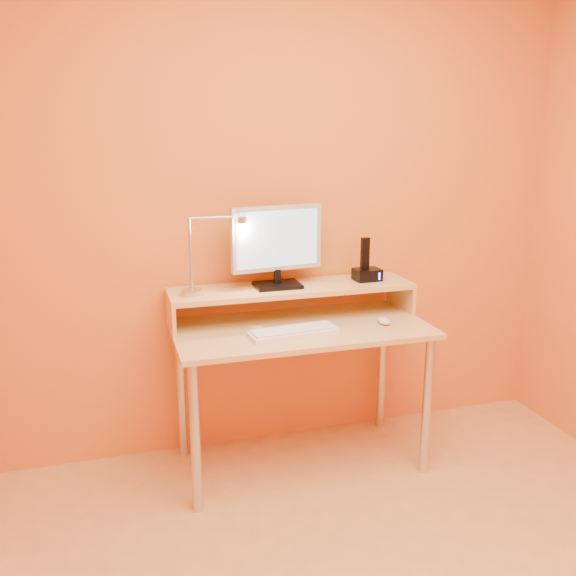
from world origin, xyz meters
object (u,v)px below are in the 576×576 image
object	(u,v)px
keyboard	(293,333)
remote_control	(258,334)
monitor_panel	(277,238)
lamp_base	(192,292)
phone_dock	(367,275)
mouse	(384,321)

from	to	relation	value
keyboard	remote_control	size ratio (longest dim) A/B	2.29
keyboard	remote_control	world-z (taller)	keyboard
monitor_panel	remote_control	distance (m)	0.48
lamp_base	keyboard	distance (m)	0.51
monitor_panel	remote_control	size ratio (longest dim) A/B	2.57
monitor_panel	phone_dock	distance (m)	0.52
monitor_panel	phone_dock	world-z (taller)	monitor_panel
mouse	remote_control	world-z (taller)	mouse
monitor_panel	keyboard	distance (m)	0.47
lamp_base	keyboard	world-z (taller)	lamp_base
monitor_panel	mouse	world-z (taller)	monitor_panel
monitor_panel	phone_dock	xyz separation A→B (m)	(0.47, -0.01, -0.21)
lamp_base	phone_dock	size ratio (longest dim) A/B	0.77
monitor_panel	lamp_base	distance (m)	0.48
monitor_panel	lamp_base	world-z (taller)	monitor_panel
keyboard	mouse	distance (m)	0.47
lamp_base	remote_control	size ratio (longest dim) A/B	0.56
keyboard	phone_dock	bearing A→B (deg)	23.17
phone_dock	monitor_panel	bearing A→B (deg)	176.16
phone_dock	mouse	distance (m)	0.29
phone_dock	remote_control	world-z (taller)	phone_dock
monitor_panel	phone_dock	size ratio (longest dim) A/B	3.51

